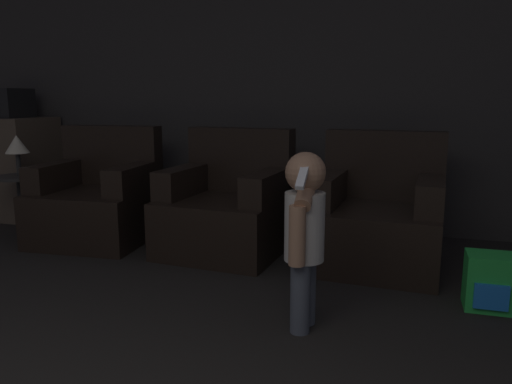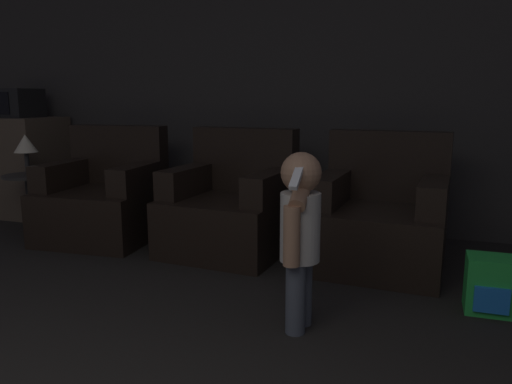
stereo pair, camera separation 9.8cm
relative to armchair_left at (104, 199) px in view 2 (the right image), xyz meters
name	(u,v)px [view 2 (the right image)]	position (x,y,z in m)	size (l,w,h in m)	color
wall_back	(291,70)	(1.26, 0.82, 0.99)	(8.40, 0.05, 2.60)	#33302D
armchair_left	(104,199)	(0.00, 0.00, 0.00)	(0.84, 0.81, 0.86)	black
armchair_middle	(230,208)	(1.05, 0.00, 0.00)	(0.86, 0.84, 0.86)	black
armchair_right	(381,219)	(2.09, 0.00, 0.00)	(0.85, 0.83, 0.86)	black
person_toddler	(300,227)	(1.80, -1.07, 0.19)	(0.19, 0.33, 0.84)	#474C56
toy_backpack	(490,285)	(2.68, -0.57, -0.16)	(0.23, 0.21, 0.29)	green
kitchen_counter	(10,166)	(-1.35, 0.46, 0.14)	(0.97, 0.58, 0.90)	brown
microwave	(13,103)	(-1.25, 0.46, 0.73)	(0.44, 0.35, 0.26)	black
side_table	(29,186)	(-0.67, -0.05, 0.08)	(0.39, 0.39, 0.47)	black
lamp	(26,144)	(-0.67, -0.05, 0.41)	(0.18, 0.18, 0.32)	#262626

